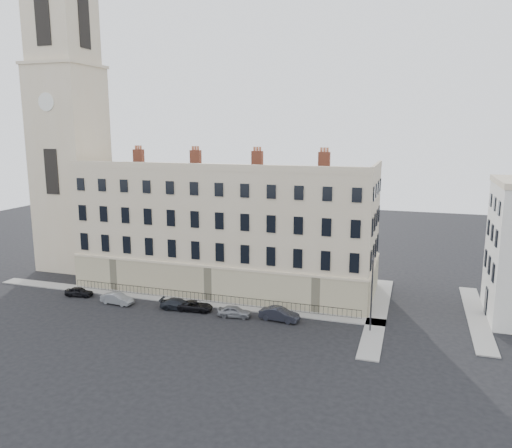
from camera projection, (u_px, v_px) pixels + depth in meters
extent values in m
plane|color=black|center=(240.00, 326.00, 50.31)|extent=(160.00, 160.00, 0.00)
cube|color=beige|center=(227.00, 228.00, 61.94)|extent=(36.00, 12.00, 15.00)
cube|color=#C2B791|center=(208.00, 284.00, 57.28)|extent=(36.10, 0.18, 4.00)
cube|color=#C2B791|center=(373.00, 284.00, 57.52)|extent=(0.18, 12.10, 4.00)
cube|color=beige|center=(207.00, 167.00, 54.99)|extent=(36.00, 0.35, 0.80)
cube|color=beige|center=(376.00, 167.00, 55.08)|extent=(0.35, 12.00, 0.80)
cube|color=brown|center=(139.00, 157.00, 63.97)|extent=(1.30, 0.70, 2.00)
cube|color=brown|center=(196.00, 158.00, 61.56)|extent=(1.30, 0.70, 2.00)
cube|color=brown|center=(257.00, 159.00, 59.14)|extent=(1.30, 0.70, 2.00)
cube|color=brown|center=(324.00, 161.00, 56.73)|extent=(1.30, 0.70, 2.00)
cube|color=beige|center=(71.00, 169.00, 69.82)|extent=(8.00, 8.00, 28.00)
cube|color=beige|center=(62.00, 26.00, 66.27)|extent=(7.04, 7.04, 10.00)
cube|color=black|center=(42.00, 17.00, 62.84)|extent=(2.20, 0.14, 7.00)
cylinder|color=white|center=(46.00, 102.00, 64.35)|extent=(2.40, 0.14, 2.40)
cube|color=gray|center=(174.00, 299.00, 57.99)|extent=(48.00, 2.00, 0.12)
cube|color=gray|center=(378.00, 312.00, 53.87)|extent=(2.00, 24.00, 0.12)
cube|color=gray|center=(476.00, 316.00, 52.72)|extent=(2.00, 20.00, 0.12)
cube|color=black|center=(206.00, 294.00, 56.98)|extent=(35.00, 0.04, 0.04)
cube|color=black|center=(207.00, 301.00, 57.15)|extent=(35.00, 0.04, 0.04)
imported|color=black|center=(79.00, 292.00, 59.15)|extent=(3.42, 1.77, 1.11)
imported|color=gray|center=(117.00, 299.00, 56.54)|extent=(3.92, 1.64, 1.26)
imported|color=black|center=(178.00, 304.00, 54.84)|extent=(4.24, 2.16, 1.18)
imported|color=black|center=(195.00, 306.00, 54.44)|extent=(3.98, 2.06, 1.07)
imported|color=slate|center=(234.00, 311.00, 52.61)|extent=(3.69, 1.80, 1.21)
imported|color=black|center=(279.00, 314.00, 51.60)|extent=(4.29, 1.87, 1.37)
cylinder|color=#2C2C30|center=(372.00, 294.00, 48.22)|extent=(0.15, 0.15, 7.70)
cylinder|color=#2C2C30|center=(373.00, 258.00, 46.87)|extent=(0.18, 1.45, 0.10)
cube|color=#2C2C30|center=(373.00, 260.00, 46.24)|extent=(0.20, 0.49, 0.12)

